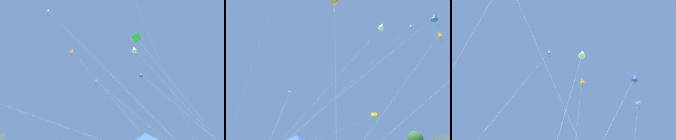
# 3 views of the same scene
# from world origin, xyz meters

# --- Properties ---
(tree_near_right) EXTENTS (4.93, 4.44, 7.44)m
(tree_near_right) POSITION_xyz_m (-24.93, 47.19, 4.81)
(tree_near_right) COLOR brown
(tree_near_right) RESTS_ON ground
(festival_tent) EXTENTS (2.67, 2.67, 3.29)m
(festival_tent) POSITION_xyz_m (-7.51, 5.50, 2.84)
(festival_tent) COLOR #B7B7BC
(festival_tent) RESTS_ON ground
(kite_orange_diamond_0) EXTENTS (1.52, 19.51, 20.54)m
(kite_orange_diamond_0) POSITION_xyz_m (2.48, 26.34, 19.84)
(kite_orange_diamond_0) COLOR silver
(kite_orange_diamond_0) RESTS_ON ground
(kite_orange_box_1) EXTENTS (12.58, 5.79, 29.94)m
(kite_orange_box_1) POSITION_xyz_m (-6.76, 10.40, 29.03)
(kite_orange_box_1) COLOR silver
(kite_orange_box_1) RESTS_ON ground
(kite_cyan_diamond_2) EXTENTS (2.33, 25.97, 26.51)m
(kite_cyan_diamond_2) POSITION_xyz_m (-3.18, 26.99, 26.02)
(kite_cyan_diamond_2) COLOR silver
(kite_cyan_diamond_2) RESTS_ON ground
(kite_green_delta_3) EXTENTS (11.17, 4.14, 10.09)m
(kite_green_delta_3) POSITION_xyz_m (-9.79, 4.34, 9.65)
(kite_green_delta_3) COLOR silver
(kite_green_delta_3) RESTS_ON ground
(kite_blue_diamond_5) EXTENTS (7.71, 15.64, 14.88)m
(kite_blue_diamond_5) POSITION_xyz_m (8.54, 15.12, 14.34)
(kite_blue_diamond_5) COLOR silver
(kite_blue_diamond_5) RESTS_ON ground
(kite_white_diamond_6) EXTENTS (2.76, 12.82, 16.96)m
(kite_white_diamond_6) POSITION_xyz_m (3.00, 12.78, 16.32)
(kite_white_diamond_6) COLOR silver
(kite_white_diamond_6) RESTS_ON ground
(kite_orange_box_8) EXTENTS (12.24, 25.69, 9.72)m
(kite_orange_box_8) POSITION_xyz_m (-16.50, 25.57, 9.00)
(kite_orange_box_8) COLOR silver
(kite_orange_box_8) RESTS_ON ground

